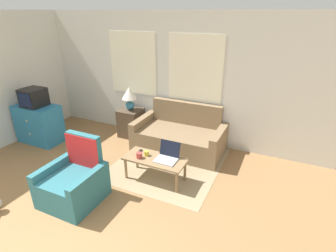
{
  "coord_description": "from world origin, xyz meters",
  "views": [
    {
      "loc": [
        2.28,
        -0.82,
        2.57
      ],
      "look_at": [
        0.53,
        2.93,
        0.75
      ],
      "focal_mm": 28.0,
      "sensor_mm": 36.0,
      "label": 1
    }
  ],
  "objects_px": {
    "couch": "(180,137)",
    "table_lamp": "(129,96)",
    "laptop": "(167,156)",
    "coffee_table": "(155,161)",
    "armchair": "(75,183)",
    "tv_remote": "(140,152)",
    "television": "(33,97)",
    "cup_yellow": "(147,153)",
    "cup_navy": "(139,155)"
  },
  "relations": [
    {
      "from": "cup_yellow",
      "to": "tv_remote",
      "type": "distance_m",
      "value": 0.16
    },
    {
      "from": "television",
      "to": "table_lamp",
      "type": "xyz_separation_m",
      "value": [
        1.6,
        1.06,
        -0.05
      ]
    },
    {
      "from": "television",
      "to": "coffee_table",
      "type": "relative_size",
      "value": 0.42
    },
    {
      "from": "cup_yellow",
      "to": "tv_remote",
      "type": "xyz_separation_m",
      "value": [
        -0.16,
        0.04,
        -0.03
      ]
    },
    {
      "from": "table_lamp",
      "to": "cup_navy",
      "type": "height_order",
      "value": "table_lamp"
    },
    {
      "from": "cup_navy",
      "to": "cup_yellow",
      "type": "bearing_deg",
      "value": 59.1
    },
    {
      "from": "couch",
      "to": "armchair",
      "type": "xyz_separation_m",
      "value": [
        -0.8,
        -2.07,
        0.0
      ]
    },
    {
      "from": "tv_remote",
      "to": "cup_navy",
      "type": "bearing_deg",
      "value": -61.32
    },
    {
      "from": "television",
      "to": "coffee_table",
      "type": "bearing_deg",
      "value": -4.4
    },
    {
      "from": "cup_yellow",
      "to": "tv_remote",
      "type": "bearing_deg",
      "value": 165.09
    },
    {
      "from": "television",
      "to": "coffee_table",
      "type": "xyz_separation_m",
      "value": [
        2.86,
        -0.22,
        -0.63
      ]
    },
    {
      "from": "table_lamp",
      "to": "cup_yellow",
      "type": "bearing_deg",
      "value": -48.81
    },
    {
      "from": "table_lamp",
      "to": "cup_yellow",
      "type": "xyz_separation_m",
      "value": [
        1.1,
        -1.25,
        -0.49
      ]
    },
    {
      "from": "table_lamp",
      "to": "cup_navy",
      "type": "distance_m",
      "value": 1.78
    },
    {
      "from": "couch",
      "to": "armchair",
      "type": "height_order",
      "value": "armchair"
    },
    {
      "from": "cup_navy",
      "to": "tv_remote",
      "type": "xyz_separation_m",
      "value": [
        -0.09,
        0.16,
        -0.04
      ]
    },
    {
      "from": "table_lamp",
      "to": "laptop",
      "type": "distance_m",
      "value": 1.95
    },
    {
      "from": "couch",
      "to": "cup_yellow",
      "type": "relative_size",
      "value": 21.9
    },
    {
      "from": "couch",
      "to": "laptop",
      "type": "bearing_deg",
      "value": -78.16
    },
    {
      "from": "laptop",
      "to": "tv_remote",
      "type": "distance_m",
      "value": 0.52
    },
    {
      "from": "couch",
      "to": "table_lamp",
      "type": "xyz_separation_m",
      "value": [
        -1.23,
        0.13,
        0.66
      ]
    },
    {
      "from": "laptop",
      "to": "cup_yellow",
      "type": "xyz_separation_m",
      "value": [
        -0.36,
        -0.04,
        -0.02
      ]
    },
    {
      "from": "laptop",
      "to": "cup_navy",
      "type": "xyz_separation_m",
      "value": [
        -0.43,
        -0.16,
        -0.01
      ]
    },
    {
      "from": "television",
      "to": "couch",
      "type": "bearing_deg",
      "value": 18.1
    },
    {
      "from": "couch",
      "to": "armchair",
      "type": "distance_m",
      "value": 2.22
    },
    {
      "from": "armchair",
      "to": "laptop",
      "type": "relative_size",
      "value": 2.75
    },
    {
      "from": "television",
      "to": "cup_navy",
      "type": "relative_size",
      "value": 4.42
    },
    {
      "from": "cup_yellow",
      "to": "tv_remote",
      "type": "height_order",
      "value": "cup_yellow"
    },
    {
      "from": "coffee_table",
      "to": "laptop",
      "type": "bearing_deg",
      "value": 17.45
    },
    {
      "from": "couch",
      "to": "cup_navy",
      "type": "bearing_deg",
      "value": -99.23
    },
    {
      "from": "couch",
      "to": "tv_remote",
      "type": "height_order",
      "value": "couch"
    },
    {
      "from": "couch",
      "to": "tv_remote",
      "type": "distance_m",
      "value": 1.13
    },
    {
      "from": "coffee_table",
      "to": "couch",
      "type": "bearing_deg",
      "value": 91.72
    },
    {
      "from": "armchair",
      "to": "coffee_table",
      "type": "relative_size",
      "value": 0.93
    },
    {
      "from": "armchair",
      "to": "cup_navy",
      "type": "xyz_separation_m",
      "value": [
        0.6,
        0.83,
        0.17
      ]
    },
    {
      "from": "coffee_table",
      "to": "television",
      "type": "bearing_deg",
      "value": 175.6
    },
    {
      "from": "table_lamp",
      "to": "coffee_table",
      "type": "xyz_separation_m",
      "value": [
        1.26,
        -1.28,
        -0.58
      ]
    },
    {
      "from": "couch",
      "to": "coffee_table",
      "type": "distance_m",
      "value": 1.15
    },
    {
      "from": "couch",
      "to": "coffee_table",
      "type": "bearing_deg",
      "value": -88.28
    },
    {
      "from": "couch",
      "to": "television",
      "type": "height_order",
      "value": "television"
    },
    {
      "from": "television",
      "to": "armchair",
      "type": "bearing_deg",
      "value": -29.5
    },
    {
      "from": "cup_navy",
      "to": "tv_remote",
      "type": "bearing_deg",
      "value": 118.68
    },
    {
      "from": "television",
      "to": "tv_remote",
      "type": "height_order",
      "value": "television"
    },
    {
      "from": "television",
      "to": "tv_remote",
      "type": "distance_m",
      "value": 2.61
    },
    {
      "from": "armchair",
      "to": "laptop",
      "type": "distance_m",
      "value": 1.44
    },
    {
      "from": "couch",
      "to": "cup_yellow",
      "type": "height_order",
      "value": "couch"
    },
    {
      "from": "laptop",
      "to": "cup_navy",
      "type": "relative_size",
      "value": 3.56
    },
    {
      "from": "couch",
      "to": "cup_navy",
      "type": "xyz_separation_m",
      "value": [
        -0.2,
        -1.24,
        0.17
      ]
    },
    {
      "from": "table_lamp",
      "to": "tv_remote",
      "type": "distance_m",
      "value": 1.62
    },
    {
      "from": "armchair",
      "to": "coffee_table",
      "type": "distance_m",
      "value": 1.25
    }
  ]
}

